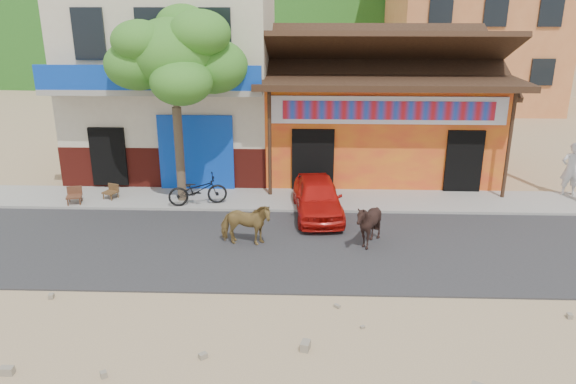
% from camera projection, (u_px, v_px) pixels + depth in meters
% --- Properties ---
extents(ground, '(120.00, 120.00, 0.00)m').
position_uv_depth(ground, '(332.00, 296.00, 12.53)').
color(ground, '#9E825B').
rests_on(ground, ground).
extents(road, '(60.00, 5.00, 0.04)m').
position_uv_depth(road, '(328.00, 248.00, 14.88)').
color(road, '#28282B').
rests_on(road, ground).
extents(sidewalk, '(60.00, 2.00, 0.12)m').
position_uv_depth(sidewalk, '(325.00, 201.00, 18.17)').
color(sidewalk, gray).
rests_on(sidewalk, ground).
extents(dance_club, '(8.00, 6.00, 3.60)m').
position_uv_depth(dance_club, '(376.00, 122.00, 21.29)').
color(dance_club, orange).
rests_on(dance_club, ground).
extents(cafe_building, '(7.00, 6.00, 7.00)m').
position_uv_depth(cafe_building, '(177.00, 76.00, 20.98)').
color(cafe_building, beige).
rests_on(cafe_building, ground).
extents(apartment_front, '(9.00, 9.00, 12.00)m').
position_uv_depth(apartment_front, '(472.00, 1.00, 32.86)').
color(apartment_front, '#CC723F').
rests_on(apartment_front, ground).
extents(tree, '(3.00, 3.00, 6.00)m').
position_uv_depth(tree, '(176.00, 107.00, 17.11)').
color(tree, '#2D721E').
rests_on(tree, sidewalk).
extents(cow_tan, '(1.44, 0.73, 1.18)m').
position_uv_depth(cow_tan, '(245.00, 224.00, 14.83)').
color(cow_tan, olive).
rests_on(cow_tan, road).
extents(cow_dark, '(1.42, 1.35, 1.26)m').
position_uv_depth(cow_dark, '(368.00, 224.00, 14.73)').
color(cow_dark, black).
rests_on(cow_dark, road).
extents(red_car, '(1.66, 3.50, 1.16)m').
position_uv_depth(red_car, '(318.00, 197.00, 16.86)').
color(red_car, red).
rests_on(red_car, road).
extents(scooter, '(1.93, 1.10, 0.96)m').
position_uv_depth(scooter, '(198.00, 190.00, 17.51)').
color(scooter, black).
rests_on(scooter, sidewalk).
extents(pedestrian, '(0.66, 0.44, 1.77)m').
position_uv_depth(pedestrian, '(571.00, 169.00, 18.25)').
color(pedestrian, silver).
rests_on(pedestrian, sidewalk).
extents(cafe_chair_left, '(0.52, 0.52, 0.85)m').
position_uv_depth(cafe_chair_left, '(110.00, 186.00, 18.05)').
color(cafe_chair_left, '#4D3319').
rests_on(cafe_chair_left, sidewalk).
extents(cafe_chair_right, '(0.55, 0.55, 0.97)m').
position_uv_depth(cafe_chair_right, '(73.00, 189.00, 17.59)').
color(cafe_chair_right, '#4B2619').
rests_on(cafe_chair_right, sidewalk).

